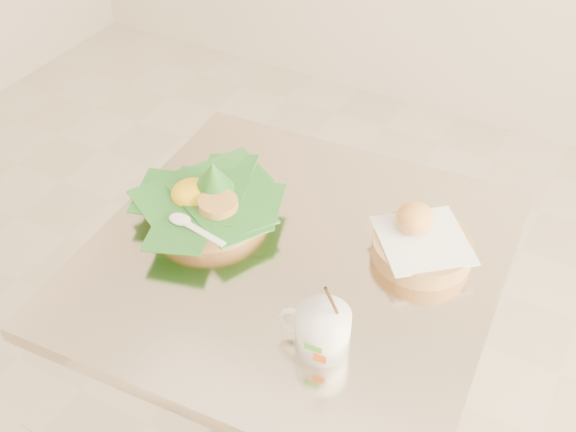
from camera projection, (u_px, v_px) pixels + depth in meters
The scene contains 4 objects.
cafe_table at pixel (293, 337), 1.41m from camera, with size 0.74×0.74×0.75m.
rice_basket at pixel (208, 199), 1.32m from camera, with size 0.27×0.27×0.14m.
bread_basket at pixel (421, 243), 1.25m from camera, with size 0.21×0.21×0.09m.
coffee_mug at pixel (322, 329), 1.08m from camera, with size 0.12×0.09×0.14m.
Camera 1 is at (0.61, -0.76, 1.62)m, focal length 45.00 mm.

